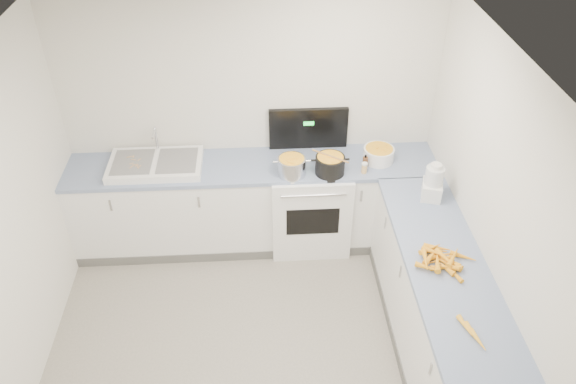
{
  "coord_description": "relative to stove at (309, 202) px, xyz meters",
  "views": [
    {
      "loc": [
        0.07,
        -2.7,
        3.9
      ],
      "look_at": [
        0.3,
        1.1,
        1.05
      ],
      "focal_mm": 35.0,
      "sensor_mm": 36.0,
      "label": 1
    }
  ],
  "objects": [
    {
      "name": "extract_bottle",
      "position": [
        0.49,
        -0.12,
        0.53
      ],
      "size": [
        0.05,
        0.05,
        0.12
      ],
      "primitive_type": "cylinder",
      "color": "#593319",
      "rests_on": "counter_back"
    },
    {
      "name": "carrot_pile",
      "position": [
        0.86,
        -1.39,
        0.5
      ],
      "size": [
        0.49,
        0.42,
        0.08
      ],
      "color": "#F9A61E",
      "rests_on": "counter_right"
    },
    {
      "name": "wall_right",
      "position": [
        1.2,
        -1.69,
        0.78
      ],
      "size": [
        0.0,
        4.0,
        2.5
      ],
      "primitive_type": null,
      "rotation": [
        1.57,
        0.0,
        -1.57
      ],
      "color": "silver",
      "rests_on": "ground"
    },
    {
      "name": "floor",
      "position": [
        -0.55,
        -1.69,
        -0.47
      ],
      "size": [
        3.5,
        4.0,
        0.0
      ],
      "primitive_type": null,
      "color": "gray",
      "rests_on": "ground"
    },
    {
      "name": "wall_back",
      "position": [
        -0.55,
        0.31,
        0.78
      ],
      "size": [
        3.5,
        0.0,
        2.5
      ],
      "primitive_type": null,
      "rotation": [
        1.57,
        0.0,
        0.0
      ],
      "color": "silver",
      "rests_on": "ground"
    },
    {
      "name": "counter_back",
      "position": [
        -0.55,
        0.01,
        -0.0
      ],
      "size": [
        3.5,
        0.62,
        0.94
      ],
      "color": "white",
      "rests_on": "ground"
    },
    {
      "name": "black_pot",
      "position": [
        0.16,
        -0.17,
        0.54
      ],
      "size": [
        0.33,
        0.33,
        0.19
      ],
      "primitive_type": "cylinder",
      "rotation": [
        0.0,
        0.0,
        0.23
      ],
      "color": "black",
      "rests_on": "stove"
    },
    {
      "name": "stove",
      "position": [
        0.0,
        0.0,
        0.0
      ],
      "size": [
        0.76,
        0.65,
        1.36
      ],
      "color": "white",
      "rests_on": "ground"
    },
    {
      "name": "sink",
      "position": [
        -1.45,
        0.02,
        0.5
      ],
      "size": [
        0.86,
        0.52,
        0.31
      ],
      "color": "white",
      "rests_on": "counter_back"
    },
    {
      "name": "peeled_carrots",
      "position": [
        0.87,
        -2.07,
        0.49
      ],
      "size": [
        0.13,
        0.29,
        0.04
      ],
      "color": "#FFAE26",
      "rests_on": "counter_right"
    },
    {
      "name": "spice_jar",
      "position": [
        0.48,
        -0.18,
        0.51
      ],
      "size": [
        0.05,
        0.05,
        0.09
      ],
      "primitive_type": "cylinder",
      "color": "#E5B266",
      "rests_on": "counter_back"
    },
    {
      "name": "steel_pot",
      "position": [
        -0.19,
        -0.17,
        0.54
      ],
      "size": [
        0.31,
        0.31,
        0.19
      ],
      "primitive_type": "cylinder",
      "rotation": [
        0.0,
        0.0,
        0.21
      ],
      "color": "silver",
      "rests_on": "stove"
    },
    {
      "name": "wooden_spoon",
      "position": [
        0.16,
        -0.17,
        0.65
      ],
      "size": [
        0.31,
        0.24,
        0.02
      ],
      "primitive_type": "cylinder",
      "rotation": [
        1.57,
        0.0,
        0.92
      ],
      "color": "#AD7A47",
      "rests_on": "black_pot"
    },
    {
      "name": "food_processor",
      "position": [
        0.99,
        -0.59,
        0.61
      ],
      "size": [
        0.22,
        0.24,
        0.34
      ],
      "color": "white",
      "rests_on": "counter_right"
    },
    {
      "name": "ceiling",
      "position": [
        -0.55,
        -1.69,
        2.03
      ],
      "size": [
        3.5,
        4.0,
        0.0
      ],
      "primitive_type": null,
      "rotation": [
        3.14,
        0.0,
        0.0
      ],
      "color": "silver",
      "rests_on": "ground"
    },
    {
      "name": "mixing_bowl",
      "position": [
        0.64,
        0.01,
        0.53
      ],
      "size": [
        0.31,
        0.31,
        0.13
      ],
      "primitive_type": "cylinder",
      "rotation": [
        0.0,
        0.0,
        0.07
      ],
      "color": "white",
      "rests_on": "counter_back"
    },
    {
      "name": "counter_right",
      "position": [
        0.9,
        -1.39,
        -0.0
      ],
      "size": [
        0.62,
        2.2,
        0.94
      ],
      "color": "white",
      "rests_on": "ground"
    },
    {
      "name": "peelings",
      "position": [
        -1.64,
        0.01,
        0.54
      ],
      "size": [
        0.18,
        0.24,
        0.01
      ],
      "color": "tan",
      "rests_on": "sink"
    }
  ]
}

